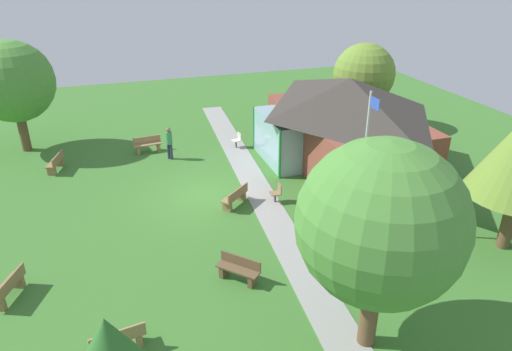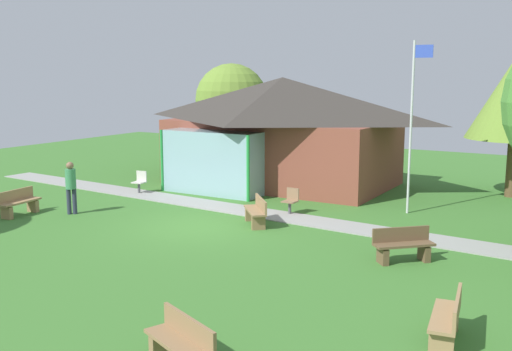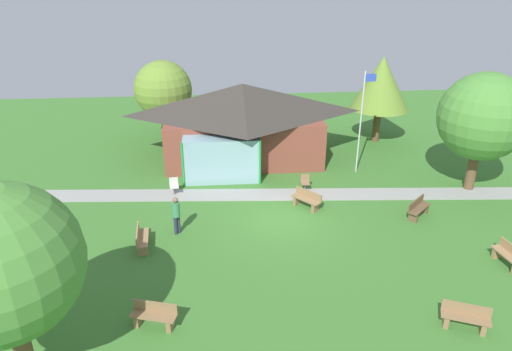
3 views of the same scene
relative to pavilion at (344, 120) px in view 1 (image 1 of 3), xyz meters
The scene contains 16 objects.
ground_plane 7.96m from the pavilion, 79.69° to the right, with size 44.00×44.00×0.00m, color #3D752D.
pavilion is the anchor object (origin of this frame).
footpath 5.70m from the pavilion, 74.84° to the right, with size 25.63×1.30×0.03m, color #999993.
flagpole 6.81m from the pavilion, 22.02° to the right, with size 0.64×0.08×5.63m.
bench_mid_right 11.05m from the pavilion, 45.32° to the right, with size 1.39×1.35×0.84m.
bench_front_left 14.52m from the pavilion, 104.54° to the right, with size 1.56×0.84×0.84m.
bench_rear_near_path 7.25m from the pavilion, 67.18° to the right, with size 1.32×1.41×0.84m.
bench_lawn_far_right 15.31m from the pavilion, 50.58° to the right, with size 0.66×1.55×0.84m.
bench_front_right 16.24m from the pavilion, 66.98° to the right, with size 1.55×0.98×0.84m.
bench_mid_left 10.57m from the pavilion, 116.53° to the right, with size 0.58×1.54×0.84m.
patio_chair_west 6.13m from the pavilion, 129.24° to the right, with size 0.49×0.49×0.86m.
patio_chair_lawn_spare 5.83m from the pavilion, 57.51° to the right, with size 0.46×0.46×0.86m.
visitor_strolling_lawn 9.02m from the pavilion, 111.52° to the right, with size 0.34×0.34×1.74m.
tree_east_hedge 12.64m from the pavilion, 24.17° to the right, with size 4.30×4.30×6.03m.
tree_lawn_corner 17.17m from the pavilion, 114.08° to the right, with size 4.23×4.23×5.94m.
tree_behind_pavilion_left 6.18m from the pavilion, 141.75° to the left, with size 3.67×3.67×5.11m.
Camera 1 is at (18.67, -3.71, 9.93)m, focal length 33.30 mm.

